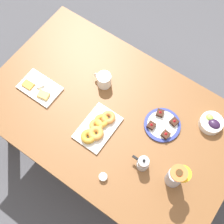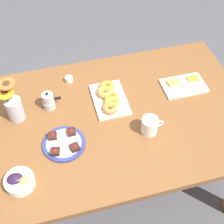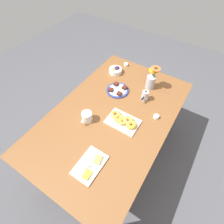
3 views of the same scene
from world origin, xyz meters
name	(u,v)px [view 3 (image 3 of 3)]	position (x,y,z in m)	size (l,w,h in m)	color
ground_plane	(112,152)	(0.00, 0.00, 0.00)	(6.00, 6.00, 0.00)	#4C4C51
dining_table	(112,120)	(0.00, 0.00, 0.65)	(1.60, 1.00, 0.74)	brown
coffee_mug	(87,117)	(0.17, -0.15, 0.79)	(0.12, 0.09, 0.10)	white
grape_bowl	(116,70)	(-0.53, -0.29, 0.77)	(0.14, 0.14, 0.07)	white
cheese_platter	(90,165)	(0.48, 0.12, 0.75)	(0.26, 0.17, 0.03)	white
croissant_platter	(123,121)	(0.02, 0.13, 0.76)	(0.19, 0.28, 0.05)	white
jam_cup_honey	(156,117)	(-0.18, 0.35, 0.76)	(0.05, 0.05, 0.03)	white
jam_cup_berry	(126,64)	(-0.70, -0.26, 0.76)	(0.05, 0.05, 0.03)	white
dessert_plate	(118,90)	(-0.29, -0.12, 0.75)	(0.22, 0.22, 0.05)	navy
flower_vase	(151,81)	(-0.51, 0.13, 0.83)	(0.11, 0.11, 0.25)	#B2B2BC
moka_pot	(145,96)	(-0.33, 0.16, 0.79)	(0.11, 0.07, 0.12)	#B7B7BC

